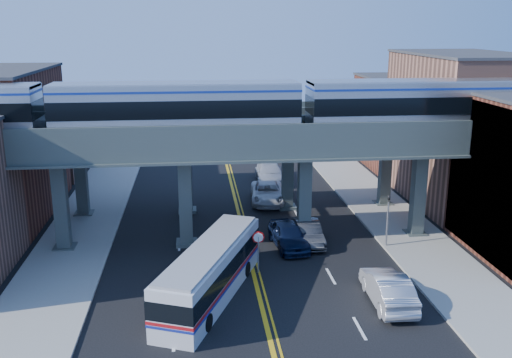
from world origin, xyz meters
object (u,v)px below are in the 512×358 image
at_px(transit_train, 177,107).
at_px(car_lane_d, 270,173).
at_px(car_lane_a, 289,235).
at_px(car_parked_curb, 388,288).
at_px(transit_bus, 211,272).
at_px(car_lane_b, 308,233).
at_px(car_lane_c, 267,193).
at_px(stop_sign, 258,245).
at_px(traffic_signal, 388,215).

distance_m(transit_train, car_lane_d, 18.92).
xyz_separation_m(car_lane_a, car_parked_curb, (3.94, -8.39, 0.02)).
distance_m(transit_bus, car_lane_b, 9.92).
bearing_deg(car_lane_c, car_lane_a, -84.54).
bearing_deg(car_parked_curb, car_lane_b, -72.77).
relative_size(stop_sign, car_lane_b, 0.58).
bearing_deg(transit_train, traffic_signal, -8.41).
relative_size(transit_train, car_lane_b, 10.58).
bearing_deg(traffic_signal, car_lane_c, 121.19).
bearing_deg(car_parked_curb, stop_sign, -34.07).
height_order(stop_sign, car_lane_c, stop_sign).
bearing_deg(car_lane_d, car_lane_b, -85.20).
xyz_separation_m(transit_train, car_lane_c, (6.96, 8.85, -8.50)).
bearing_deg(stop_sign, car_lane_a, 57.05).
bearing_deg(car_parked_curb, transit_bus, -9.23).
height_order(car_lane_a, car_parked_curb, car_parked_curb).
height_order(car_lane_b, car_lane_d, car_lane_d).
distance_m(stop_sign, car_lane_c, 14.08).
xyz_separation_m(transit_train, car_lane_d, (7.95, 14.98, -8.40)).
bearing_deg(car_lane_a, car_lane_d, 80.56).
distance_m(car_lane_a, car_lane_d, 16.21).
xyz_separation_m(traffic_signal, car_lane_b, (-5.00, 1.36, -1.55)).
bearing_deg(car_lane_b, car_lane_a, -158.58).
relative_size(car_lane_c, car_parked_curb, 1.10).
height_order(car_lane_a, car_lane_d, car_lane_d).
height_order(transit_bus, car_lane_a, transit_bus).
distance_m(car_lane_b, car_lane_c, 9.62).
bearing_deg(car_lane_d, transit_bus, -102.65).
bearing_deg(car_lane_a, transit_bus, -135.54).
distance_m(transit_train, traffic_signal, 15.36).
relative_size(stop_sign, traffic_signal, 0.64).
height_order(traffic_signal, car_lane_c, traffic_signal).
bearing_deg(transit_bus, car_lane_a, -16.97).
xyz_separation_m(car_lane_c, car_lane_d, (0.99, 6.13, 0.10)).
bearing_deg(transit_train, transit_bus, -77.72).
relative_size(transit_train, transit_bus, 4.38).
relative_size(transit_bus, car_lane_d, 1.77).
bearing_deg(transit_bus, car_lane_c, 4.69).
bearing_deg(stop_sign, car_lane_c, 80.43).
bearing_deg(car_lane_a, car_parked_curb, -71.20).
xyz_separation_m(transit_train, car_lane_b, (8.53, -0.64, -8.55)).
height_order(transit_train, car_lane_c, transit_train).
xyz_separation_m(stop_sign, car_lane_a, (2.46, 3.79, -0.92)).
distance_m(car_lane_a, car_lane_c, 10.06).
relative_size(transit_train, car_lane_a, 9.74).
relative_size(transit_train, car_lane_d, 7.76).
relative_size(traffic_signal, car_lane_c, 0.71).
bearing_deg(car_lane_b, traffic_signal, -15.22).
height_order(transit_train, car_lane_a, transit_train).
height_order(stop_sign, car_lane_b, stop_sign).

